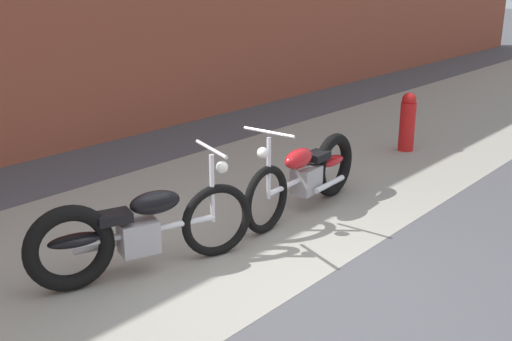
% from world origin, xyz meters
% --- Properties ---
extents(ground_plane, '(80.00, 80.00, 0.00)m').
position_xyz_m(ground_plane, '(0.00, 0.00, 0.00)').
color(ground_plane, '#47474C').
extents(sidewalk_slab, '(36.00, 3.50, 0.01)m').
position_xyz_m(sidewalk_slab, '(0.00, 1.75, 0.00)').
color(sidewalk_slab, gray).
rests_on(sidewalk_slab, ground).
extents(motorcycle_black, '(1.92, 0.89, 1.03)m').
position_xyz_m(motorcycle_black, '(-0.70, 1.26, 0.40)').
color(motorcycle_black, black).
rests_on(motorcycle_black, ground).
extents(motorcycle_red, '(2.01, 0.58, 1.03)m').
position_xyz_m(motorcycle_red, '(1.56, 1.04, 0.40)').
color(motorcycle_red, black).
rests_on(motorcycle_red, ground).
extents(fire_hydrant, '(0.22, 0.22, 0.84)m').
position_xyz_m(fire_hydrant, '(4.28, 1.33, 0.42)').
color(fire_hydrant, red).
rests_on(fire_hydrant, ground).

